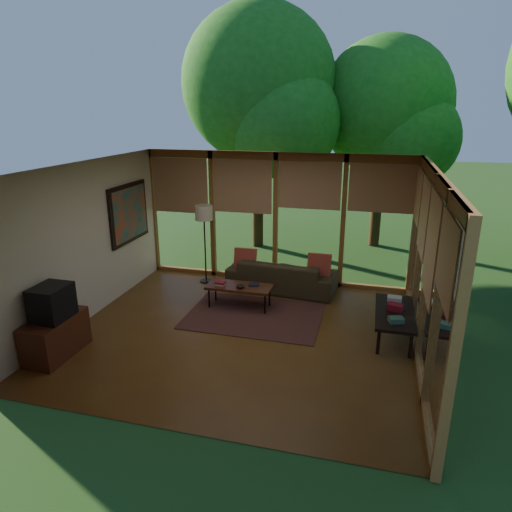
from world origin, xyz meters
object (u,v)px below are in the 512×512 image
(media_cabinet, at_px, (56,336))
(floor_lamp, at_px, (204,217))
(television, at_px, (52,302))
(coffee_table, at_px, (239,287))
(sofa, at_px, (282,275))
(side_console, at_px, (395,314))

(media_cabinet, height_order, floor_lamp, floor_lamp)
(television, bearing_deg, floor_lamp, 72.69)
(media_cabinet, bearing_deg, coffee_table, 47.51)
(sofa, bearing_deg, media_cabinet, 56.03)
(television, height_order, coffee_table, television)
(media_cabinet, relative_size, television, 1.82)
(media_cabinet, bearing_deg, sofa, 51.02)
(side_console, bearing_deg, floor_lamp, 157.68)
(sofa, relative_size, side_console, 1.53)
(sofa, xyz_separation_m, coffee_table, (-0.58, -1.03, 0.08))
(television, bearing_deg, coffee_table, 47.77)
(media_cabinet, bearing_deg, television, 0.00)
(media_cabinet, distance_m, television, 0.55)
(sofa, bearing_deg, floor_lamp, 3.81)
(television, relative_size, coffee_table, 0.46)
(sofa, bearing_deg, television, 56.24)
(sofa, height_order, side_console, sofa)
(sofa, relative_size, coffee_table, 1.79)
(coffee_table, bearing_deg, media_cabinet, -132.49)
(coffee_table, bearing_deg, side_console, -10.22)
(sofa, height_order, coffee_table, sofa)
(television, distance_m, floor_lamp, 3.61)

